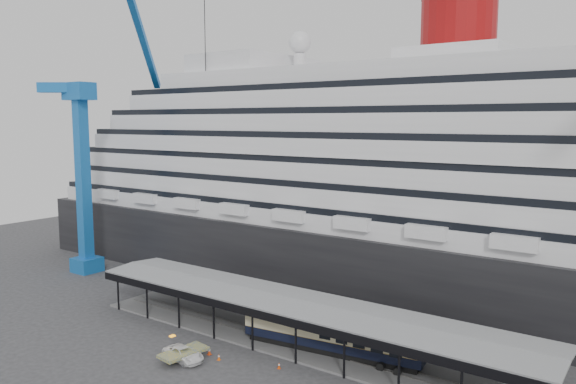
# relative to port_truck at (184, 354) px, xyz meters

# --- Properties ---
(ground) EXTENTS (200.00, 200.00, 0.00)m
(ground) POSITION_rel_port_truck_xyz_m (7.19, 5.34, -0.70)
(ground) COLOR #323235
(ground) RESTS_ON ground
(cruise_ship) EXTENTS (130.00, 30.00, 43.90)m
(cruise_ship) POSITION_rel_port_truck_xyz_m (7.24, 37.34, 17.65)
(cruise_ship) COLOR black
(cruise_ship) RESTS_ON ground
(platform_canopy) EXTENTS (56.00, 9.18, 5.30)m
(platform_canopy) POSITION_rel_port_truck_xyz_m (7.19, 10.34, 1.66)
(platform_canopy) COLOR slate
(platform_canopy) RESTS_ON ground
(crane_blue) EXTENTS (22.63, 19.19, 47.60)m
(crane_blue) POSITION_rel_port_truck_xyz_m (-37.93, 15.96, 19.25)
(crane_blue) COLOR blue
(crane_blue) RESTS_ON ground
(port_truck) EXTENTS (5.34, 3.00, 1.41)m
(port_truck) POSITION_rel_port_truck_xyz_m (0.00, 0.00, 0.00)
(port_truck) COLOR white
(port_truck) RESTS_ON ground
(pullman_carriage) EXTENTS (20.47, 5.20, 19.94)m
(pullman_carriage) POSITION_rel_port_truck_xyz_m (11.89, 10.34, 1.74)
(pullman_carriage) COLOR black
(pullman_carriage) RESTS_ON ground
(traffic_cone_left) EXTENTS (0.44, 0.44, 0.81)m
(traffic_cone_left) POSITION_rel_port_truck_xyz_m (1.21, 2.63, -0.30)
(traffic_cone_left) COLOR red
(traffic_cone_left) RESTS_ON ground
(traffic_cone_mid) EXTENTS (0.41, 0.41, 0.68)m
(traffic_cone_mid) POSITION_rel_port_truck_xyz_m (3.00, 2.20, -0.37)
(traffic_cone_mid) COLOR #F65E0D
(traffic_cone_mid) RESTS_ON ground
(traffic_cone_right) EXTENTS (0.44, 0.44, 0.68)m
(traffic_cone_right) POSITION_rel_port_truck_xyz_m (9.39, 4.25, -0.37)
(traffic_cone_right) COLOR #D3420B
(traffic_cone_right) RESTS_ON ground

